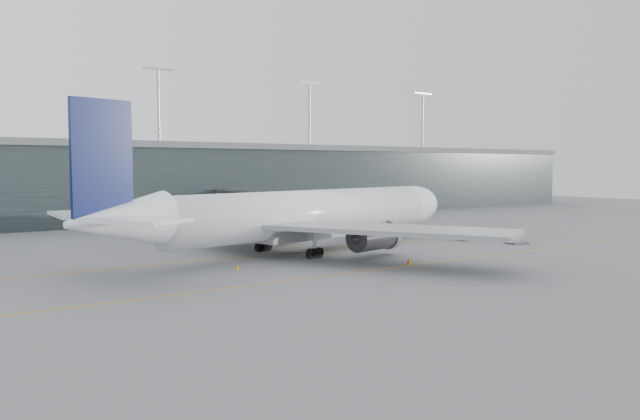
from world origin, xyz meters
TOP-DOWN VIEW (x-y plane):
  - ground at (0.00, 0.00)m, footprint 320.00×320.00m
  - taxiline_a at (0.00, -4.00)m, footprint 160.00×0.25m
  - taxiline_b at (0.00, -20.00)m, footprint 160.00×0.25m
  - taxiline_lead_main at (5.00, 20.00)m, footprint 0.25×60.00m
  - terminal at (-0.00, 58.00)m, footprint 240.00×36.00m
  - main_aircraft at (3.76, -4.81)m, footprint 59.07×54.61m
  - jet_bridge at (18.91, 22.36)m, footprint 10.44×44.00m
  - gse_cart at (29.02, -7.95)m, footprint 2.45×1.57m
  - baggage_dolly at (31.77, -14.61)m, footprint 2.97×2.50m
  - uld_a at (-5.32, 11.10)m, footprint 2.22×1.83m
  - uld_b at (-1.45, 11.79)m, footprint 1.90×1.54m
  - uld_c at (-1.04, 11.15)m, footprint 2.29×2.00m
  - cone_nose at (35.18, -6.15)m, footprint 0.50×0.50m
  - cone_wing_stbd at (7.27, -19.40)m, footprint 0.49×0.49m
  - cone_wing_port at (10.89, 9.26)m, footprint 0.42×0.42m
  - cone_tail at (-9.40, -11.65)m, footprint 0.41×0.41m

SIDE VIEW (x-z plane):
  - ground at x=0.00m, z-range 0.00..0.00m
  - taxiline_a at x=0.00m, z-range 0.00..0.02m
  - taxiline_b at x=0.00m, z-range 0.00..0.02m
  - taxiline_lead_main at x=5.00m, z-range 0.00..0.02m
  - baggage_dolly at x=31.77m, z-range 0.03..0.30m
  - cone_tail at x=-9.40m, z-range 0.00..0.66m
  - cone_wing_port at x=10.89m, z-range 0.00..0.67m
  - cone_wing_stbd at x=7.27m, z-range 0.00..0.78m
  - cone_nose at x=35.18m, z-range 0.00..0.79m
  - uld_b at x=-1.45m, z-range 0.04..1.74m
  - gse_cart at x=29.02m, z-range 0.09..1.76m
  - uld_c at x=-1.04m, z-range 0.05..1.85m
  - uld_a at x=-5.32m, z-range 0.05..1.98m
  - jet_bridge at x=18.91m, z-range 1.53..7.67m
  - main_aircraft at x=3.76m, z-range -3.66..13.03m
  - terminal at x=0.00m, z-range -6.88..22.12m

